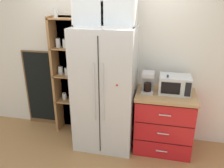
{
  "coord_description": "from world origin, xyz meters",
  "views": [
    {
      "loc": [
        0.78,
        -3.07,
        2.22
      ],
      "look_at": [
        0.1,
        -0.01,
        1.02
      ],
      "focal_mm": 36.37,
      "sensor_mm": 36.0,
      "label": 1
    }
  ],
  "objects_px": {
    "mug_sage": "(166,91)",
    "bottle_cobalt": "(167,86)",
    "coffee_maker": "(148,82)",
    "refrigerator": "(106,89)",
    "mug_red": "(166,91)",
    "bottle_green": "(167,86)",
    "microwave": "(175,84)",
    "chalkboard_menu": "(41,89)"
  },
  "relations": [
    {
      "from": "mug_sage",
      "to": "bottle_cobalt",
      "type": "height_order",
      "value": "bottle_cobalt"
    },
    {
      "from": "coffee_maker",
      "to": "bottle_cobalt",
      "type": "bearing_deg",
      "value": -9.43
    },
    {
      "from": "coffee_maker",
      "to": "mug_sage",
      "type": "height_order",
      "value": "coffee_maker"
    },
    {
      "from": "coffee_maker",
      "to": "refrigerator",
      "type": "bearing_deg",
      "value": -174.99
    },
    {
      "from": "mug_red",
      "to": "mug_sage",
      "type": "relative_size",
      "value": 1.13
    },
    {
      "from": "mug_red",
      "to": "bottle_green",
      "type": "relative_size",
      "value": 0.44
    },
    {
      "from": "refrigerator",
      "to": "microwave",
      "type": "bearing_deg",
      "value": 5.51
    },
    {
      "from": "refrigerator",
      "to": "chalkboard_menu",
      "type": "bearing_deg",
      "value": 165.24
    },
    {
      "from": "microwave",
      "to": "mug_sage",
      "type": "bearing_deg",
      "value": -148.74
    },
    {
      "from": "coffee_maker",
      "to": "mug_sage",
      "type": "bearing_deg",
      "value": -4.95
    },
    {
      "from": "refrigerator",
      "to": "bottle_green",
      "type": "bearing_deg",
      "value": 2.34
    },
    {
      "from": "mug_red",
      "to": "chalkboard_menu",
      "type": "relative_size",
      "value": 0.09
    },
    {
      "from": "bottle_green",
      "to": "mug_red",
      "type": "bearing_deg",
      "value": 78.45
    },
    {
      "from": "bottle_cobalt",
      "to": "bottle_green",
      "type": "bearing_deg",
      "value": 90.0
    },
    {
      "from": "mug_sage",
      "to": "bottle_green",
      "type": "height_order",
      "value": "bottle_green"
    },
    {
      "from": "mug_red",
      "to": "bottle_cobalt",
      "type": "height_order",
      "value": "bottle_cobalt"
    },
    {
      "from": "chalkboard_menu",
      "to": "bottle_cobalt",
      "type": "bearing_deg",
      "value": -8.54
    },
    {
      "from": "chalkboard_menu",
      "to": "microwave",
      "type": "bearing_deg",
      "value": -5.98
    },
    {
      "from": "chalkboard_menu",
      "to": "coffee_maker",
      "type": "bearing_deg",
      "value": -8.42
    },
    {
      "from": "microwave",
      "to": "mug_sage",
      "type": "distance_m",
      "value": 0.15
    },
    {
      "from": "coffee_maker",
      "to": "mug_red",
      "type": "height_order",
      "value": "coffee_maker"
    },
    {
      "from": "microwave",
      "to": "chalkboard_menu",
      "type": "xyz_separation_m",
      "value": [
        -2.27,
        0.24,
        -0.36
      ]
    },
    {
      "from": "chalkboard_menu",
      "to": "refrigerator",
      "type": "bearing_deg",
      "value": -14.76
    },
    {
      "from": "refrigerator",
      "to": "mug_sage",
      "type": "relative_size",
      "value": 16.82
    },
    {
      "from": "microwave",
      "to": "mug_red",
      "type": "bearing_deg",
      "value": -154.17
    },
    {
      "from": "refrigerator",
      "to": "coffee_maker",
      "type": "height_order",
      "value": "refrigerator"
    },
    {
      "from": "microwave",
      "to": "chalkboard_menu",
      "type": "distance_m",
      "value": 2.31
    },
    {
      "from": "mug_sage",
      "to": "coffee_maker",
      "type": "bearing_deg",
      "value": 175.05
    },
    {
      "from": "bottle_cobalt",
      "to": "refrigerator",
      "type": "bearing_deg",
      "value": -179.37
    },
    {
      "from": "bottle_cobalt",
      "to": "bottle_green",
      "type": "xyz_separation_m",
      "value": [
        -0.0,
        0.03,
        -0.0
      ]
    },
    {
      "from": "mug_red",
      "to": "refrigerator",
      "type": "bearing_deg",
      "value": -177.17
    },
    {
      "from": "refrigerator",
      "to": "bottle_cobalt",
      "type": "xyz_separation_m",
      "value": [
        0.89,
        0.01,
        0.12
      ]
    },
    {
      "from": "refrigerator",
      "to": "bottle_cobalt",
      "type": "distance_m",
      "value": 0.9
    },
    {
      "from": "microwave",
      "to": "mug_red",
      "type": "xyz_separation_m",
      "value": [
        -0.11,
        -0.05,
        -0.08
      ]
    },
    {
      "from": "microwave",
      "to": "bottle_cobalt",
      "type": "xyz_separation_m",
      "value": [
        -0.11,
        -0.09,
        -0.0
      ]
    },
    {
      "from": "coffee_maker",
      "to": "bottle_green",
      "type": "xyz_separation_m",
      "value": [
        0.27,
        -0.02,
        -0.03
      ]
    },
    {
      "from": "microwave",
      "to": "bottle_cobalt",
      "type": "relative_size",
      "value": 1.51
    },
    {
      "from": "refrigerator",
      "to": "mug_red",
      "type": "bearing_deg",
      "value": 2.83
    },
    {
      "from": "coffee_maker",
      "to": "bottle_green",
      "type": "distance_m",
      "value": 0.27
    },
    {
      "from": "coffee_maker",
      "to": "bottle_cobalt",
      "type": "distance_m",
      "value": 0.27
    },
    {
      "from": "mug_red",
      "to": "chalkboard_menu",
      "type": "height_order",
      "value": "chalkboard_menu"
    },
    {
      "from": "refrigerator",
      "to": "bottle_green",
      "type": "relative_size",
      "value": 6.45
    }
  ]
}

